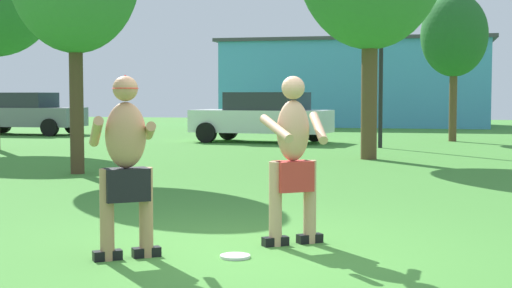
# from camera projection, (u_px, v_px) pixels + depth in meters

# --- Properties ---
(ground_plane) EXTENTS (80.00, 80.00, 0.00)m
(ground_plane) POSITION_uv_depth(u_px,v_px,m) (252.00, 253.00, 7.21)
(ground_plane) COLOR #428433
(player_with_cap) EXTENTS (0.74, 0.85, 1.69)m
(player_with_cap) POSITION_uv_depth(u_px,v_px,m) (126.00, 158.00, 6.93)
(player_with_cap) COLOR black
(player_with_cap) RESTS_ON ground_plane
(player_in_red) EXTENTS (0.73, 0.82, 1.70)m
(player_in_red) POSITION_uv_depth(u_px,v_px,m) (293.00, 156.00, 7.58)
(player_in_red) COLOR black
(player_in_red) RESTS_ON ground_plane
(frisbee) EXTENTS (0.28, 0.28, 0.03)m
(frisbee) POSITION_uv_depth(u_px,v_px,m) (235.00, 256.00, 7.02)
(frisbee) COLOR white
(frisbee) RESTS_ON ground_plane
(car_gray_near_post) EXTENTS (4.30, 2.03, 1.58)m
(car_gray_near_post) POSITION_uv_depth(u_px,v_px,m) (24.00, 113.00, 28.44)
(car_gray_near_post) COLOR slate
(car_gray_near_post) RESTS_ON ground_plane
(car_white_mid_lot) EXTENTS (4.48, 2.43, 1.58)m
(car_white_mid_lot) POSITION_uv_depth(u_px,v_px,m) (263.00, 116.00, 23.89)
(car_white_mid_lot) COLOR white
(car_white_mid_lot) RESTS_ON ground_plane
(lamp_post) EXTENTS (0.60, 0.24, 5.62)m
(lamp_post) POSITION_uv_depth(u_px,v_px,m) (381.00, 25.00, 21.21)
(lamp_post) COLOR black
(lamp_post) RESTS_ON ground_plane
(outbuilding_behind_lot) EXTENTS (12.75, 6.21, 4.13)m
(outbuilding_behind_lot) POSITION_uv_depth(u_px,v_px,m) (356.00, 83.00, 36.88)
(outbuilding_behind_lot) COLOR #4C9ED1
(outbuilding_behind_lot) RESTS_ON ground_plane
(tree_left_field) EXTENTS (2.13, 2.13, 4.74)m
(tree_left_field) POSITION_uv_depth(u_px,v_px,m) (454.00, 36.00, 24.20)
(tree_left_field) COLOR brown
(tree_left_field) RESTS_ON ground_plane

